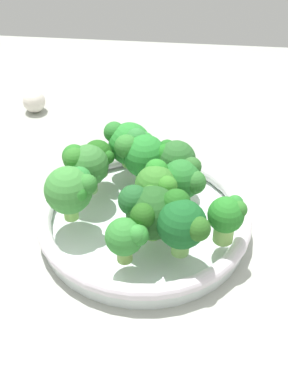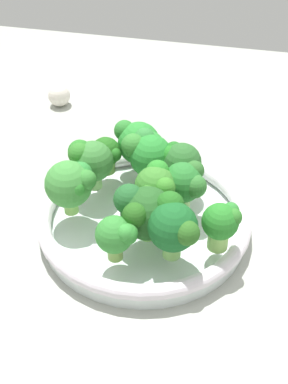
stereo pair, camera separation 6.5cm
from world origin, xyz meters
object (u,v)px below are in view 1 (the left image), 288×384
at_px(bowl, 144,220).
at_px(broccoli_floret_6, 183,180).
at_px(broccoli_floret_7, 141,154).
at_px(broccoli_floret_2, 128,237).
at_px(broccoli_floret_11, 182,222).
at_px(broccoli_floret_0, 128,143).
at_px(broccoli_floret_3, 150,212).
at_px(broccoli_floret_5, 174,159).
at_px(garlic_bulb, 34,101).
at_px(broccoli_floret_9, 156,185).
at_px(broccoli_floret_8, 84,164).
at_px(broccoli_floret_4, 228,216).
at_px(broccoli_floret_1, 98,156).
at_px(broccoli_floret_10, 71,189).

distance_m(bowl, broccoli_floret_6, 0.08).
xyz_separation_m(broccoli_floret_6, broccoli_floret_7, (0.06, -0.05, 0.00)).
distance_m(broccoli_floret_2, broccoli_floret_11, 0.07).
height_order(broccoli_floret_0, broccoli_floret_3, broccoli_floret_3).
relative_size(broccoli_floret_5, broccoli_floret_11, 0.87).
distance_m(bowl, garlic_bulb, 0.38).
relative_size(broccoli_floret_2, garlic_bulb, 1.44).
relative_size(broccoli_floret_9, broccoli_floret_11, 0.92).
xyz_separation_m(broccoli_floret_2, broccoli_floret_8, (0.08, -0.13, 0.01)).
xyz_separation_m(bowl, broccoli_floret_4, (-0.11, 0.05, 0.06)).
height_order(broccoli_floret_5, broccoli_floret_8, broccoli_floret_8).
bearing_deg(broccoli_floret_6, broccoli_floret_8, -5.39).
height_order(broccoli_floret_3, broccoli_floret_6, broccoli_floret_3).
xyz_separation_m(broccoli_floret_0, broccoli_floret_11, (-0.09, 0.17, 0.01)).
relative_size(broccoli_floret_1, broccoli_floret_8, 0.76).
bearing_deg(garlic_bulb, broccoli_floret_9, 129.78).
relative_size(bowl, broccoli_floret_4, 4.53).
xyz_separation_m(broccoli_floret_3, broccoli_floret_5, (-0.02, -0.12, -0.00)).
relative_size(broccoli_floret_8, garlic_bulb, 1.74).
xyz_separation_m(broccoli_floret_6, garlic_bulb, (0.29, -0.28, -0.05)).
bearing_deg(broccoli_floret_0, broccoli_floret_6, 135.40).
xyz_separation_m(broccoli_floret_2, garlic_bulb, (0.23, -0.40, -0.05)).
distance_m(broccoli_floret_3, broccoli_floret_10, 0.11).
distance_m(broccoli_floret_8, broccoli_floret_11, 0.17).
bearing_deg(broccoli_floret_4, broccoli_floret_9, -26.10).
relative_size(broccoli_floret_0, broccoli_floret_3, 1.00).
bearing_deg(broccoli_floret_11, broccoli_floret_5, -82.77).
height_order(broccoli_floret_0, broccoli_floret_5, broccoli_floret_0).
height_order(broccoli_floret_4, broccoli_floret_7, broccoli_floret_7).
bearing_deg(broccoli_floret_10, broccoli_floret_11, 161.54).
height_order(broccoli_floret_4, broccoli_floret_6, broccoli_floret_6).
distance_m(broccoli_floret_7, broccoli_floret_10, 0.12).
bearing_deg(broccoli_floret_10, broccoli_floret_8, -94.90).
bearing_deg(broccoli_floret_7, broccoli_floret_9, 110.91).
height_order(broccoli_floret_1, broccoli_floret_7, broccoli_floret_7).
distance_m(broccoli_floret_6, garlic_bulb, 0.41).
bearing_deg(broccoli_floret_4, broccoli_floret_3, 3.70).
height_order(broccoli_floret_5, broccoli_floret_10, broccoli_floret_10).
bearing_deg(broccoli_floret_3, broccoli_floret_8, -40.43).
distance_m(broccoli_floret_6, broccoli_floret_9, 0.04).
bearing_deg(broccoli_floret_5, broccoli_floret_1, -3.76).
distance_m(broccoli_floret_9, broccoli_floret_10, 0.11).
bearing_deg(broccoli_floret_2, broccoli_floret_1, -68.76).
height_order(broccoli_floret_6, broccoli_floret_11, broccoli_floret_11).
bearing_deg(broccoli_floret_10, garlic_bulb, -65.62).
distance_m(broccoli_floret_7, broccoli_floret_11, 0.16).
relative_size(broccoli_floret_10, broccoli_floret_11, 0.99).
height_order(broccoli_floret_0, broccoli_floret_9, broccoli_floret_9).
bearing_deg(broccoli_floret_11, broccoli_floret_2, 19.93).
height_order(broccoli_floret_5, broccoli_floret_7, broccoli_floret_7).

